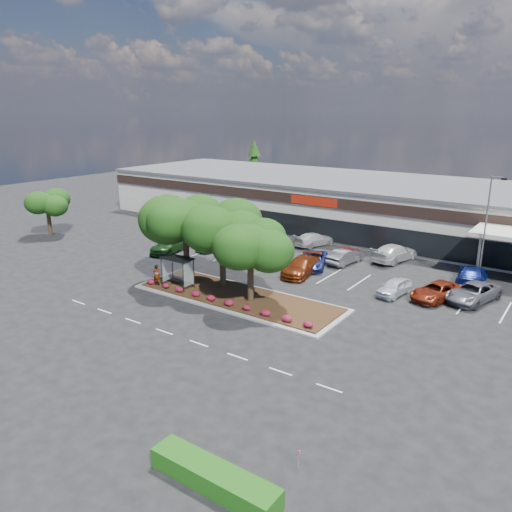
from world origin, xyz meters
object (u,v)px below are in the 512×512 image
Objects in this scene: car_0 at (170,244)px; car_1 at (212,244)px; light_pole at (485,239)px; survey_stake at (299,458)px.

car_1 is at bearing 35.99° from car_0.
light_pole is 31.14m from car_0.
car_1 is at bearing 135.73° from survey_stake.
car_0 reaches higher than car_1.
car_0 is 1.23× the size of car_1.
car_0 is (-29.98, -7.69, -3.46)m from light_pole.
car_0 is at bearing -136.56° from car_1.
survey_stake is at bearing -46.66° from car_0.
survey_stake is 35.83m from car_1.
light_pole reaches higher than survey_stake.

